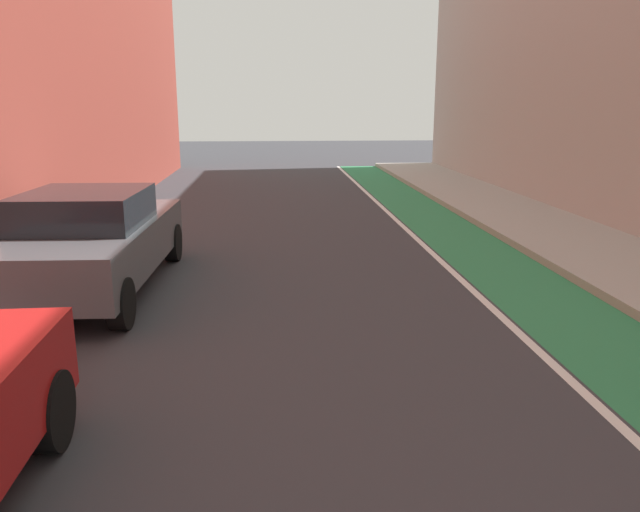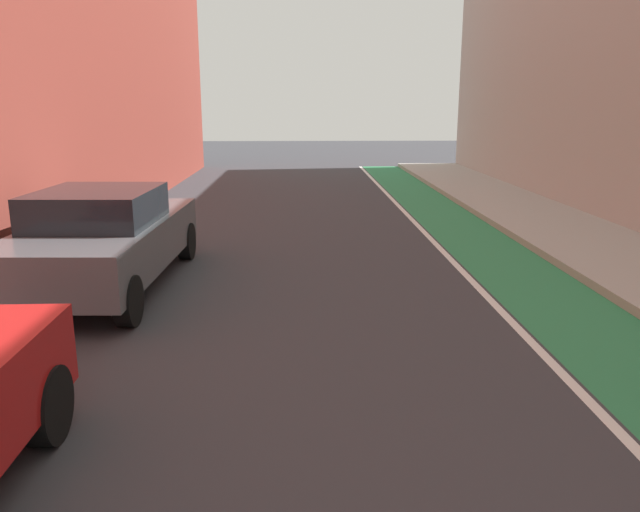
# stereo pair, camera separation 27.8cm
# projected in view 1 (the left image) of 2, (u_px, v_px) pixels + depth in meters

# --- Properties ---
(ground_plane) EXTENTS (81.98, 81.98, 0.00)m
(ground_plane) POSITION_uv_depth(u_px,v_px,m) (312.00, 322.00, 8.06)
(ground_plane) COLOR #38383D
(bike_lane_paint) EXTENTS (1.60, 37.26, 0.00)m
(bike_lane_paint) POSITION_uv_depth(u_px,v_px,m) (511.00, 275.00, 10.26)
(bike_lane_paint) COLOR #2D8451
(bike_lane_paint) RESTS_ON ground
(lane_divider_stripe) EXTENTS (0.12, 37.26, 0.00)m
(lane_divider_stripe) POSITION_uv_depth(u_px,v_px,m) (458.00, 276.00, 10.19)
(lane_divider_stripe) COLOR white
(lane_divider_stripe) RESTS_ON ground
(sidewalk_right) EXTENTS (2.63, 37.26, 0.14)m
(sidewalk_right) POSITION_uv_depth(u_px,v_px,m) (635.00, 269.00, 10.40)
(sidewalk_right) COLOR #A8A59E
(sidewalk_right) RESTS_ON ground
(parked_sedan_gray) EXTENTS (2.03, 4.68, 1.53)m
(parked_sedan_gray) POSITION_uv_depth(u_px,v_px,m) (92.00, 239.00, 9.25)
(parked_sedan_gray) COLOR #595B60
(parked_sedan_gray) RESTS_ON ground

